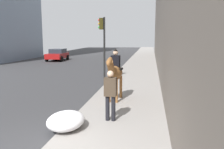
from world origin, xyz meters
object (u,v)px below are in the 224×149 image
(pedestrian_greeting, at_px, (110,92))
(car_near_lane, at_px, (58,54))
(traffic_light_near_curb, at_px, (103,40))
(mounted_horse_near, at_px, (115,72))

(pedestrian_greeting, bearing_deg, car_near_lane, 27.69)
(car_near_lane, bearing_deg, traffic_light_near_curb, 29.38)
(mounted_horse_near, bearing_deg, pedestrian_greeting, 10.53)
(pedestrian_greeting, xyz_separation_m, car_near_lane, (20.32, 9.95, -0.34))
(mounted_horse_near, height_order, car_near_lane, mounted_horse_near)
(car_near_lane, bearing_deg, mounted_horse_near, 25.88)
(mounted_horse_near, distance_m, traffic_light_near_curb, 4.98)
(mounted_horse_near, relative_size, pedestrian_greeting, 1.34)
(car_near_lane, xyz_separation_m, traffic_light_near_curb, (-13.12, -8.27, 1.97))
(pedestrian_greeting, relative_size, traffic_light_near_curb, 0.41)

